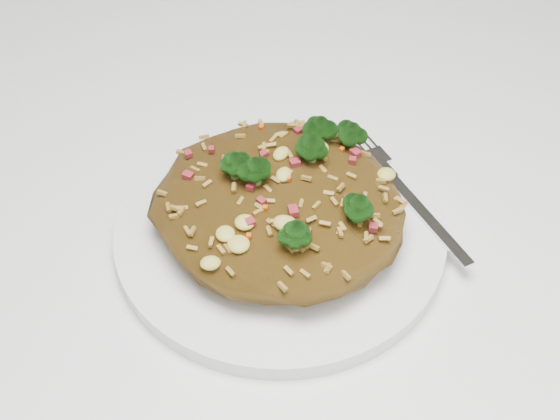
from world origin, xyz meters
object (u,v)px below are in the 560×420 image
(dining_table, at_px, (366,333))
(fried_rice, at_px, (281,197))
(fork, at_px, (409,197))
(plate, at_px, (280,230))

(dining_table, bearing_deg, fried_rice, -178.11)
(fried_rice, xyz_separation_m, fork, (0.08, 0.06, -0.03))
(fork, bearing_deg, plate, -103.51)
(dining_table, distance_m, fork, 0.12)
(dining_table, relative_size, fork, 8.97)
(fork, bearing_deg, fried_rice, -103.63)
(plate, distance_m, fried_rice, 0.03)
(fried_rice, bearing_deg, dining_table, 1.89)
(plate, distance_m, fork, 0.10)
(plate, bearing_deg, fork, 36.43)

